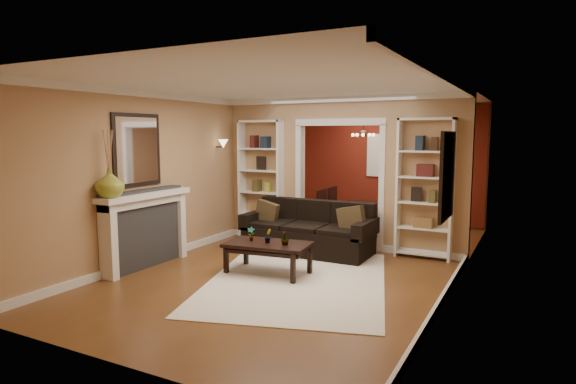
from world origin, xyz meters
The scene contains 30 objects.
floor centered at (0.00, 0.00, 0.00)m, with size 8.00×8.00×0.00m, color brown.
ceiling centered at (0.00, 0.00, 2.70)m, with size 8.00×8.00×0.00m, color white.
wall_back centered at (0.00, 4.00, 1.35)m, with size 8.00×8.00×0.00m, color tan.
wall_front centered at (0.00, -4.00, 1.35)m, with size 8.00×8.00×0.00m, color tan.
wall_left centered at (-2.25, 0.00, 1.35)m, with size 8.00×8.00×0.00m, color tan.
wall_right centered at (2.25, 0.00, 1.35)m, with size 8.00×8.00×0.00m, color tan.
partition_wall centered at (0.00, 1.20, 1.35)m, with size 4.50×0.15×2.70m, color tan.
red_back_panel centered at (0.00, 3.97, 1.32)m, with size 4.44×0.04×2.64m, color maroon.
dining_window centered at (0.00, 3.93, 1.55)m, with size 0.78×0.03×0.98m, color #8CA5CC.
area_rug centered at (0.26, -1.06, 0.01)m, with size 2.39×3.35×0.01m, color white.
sofa centered at (-0.28, 0.45, 0.44)m, with size 2.25×0.97×0.88m, color black.
pillow_left centered at (-1.08, 0.43, 0.64)m, with size 0.41×0.12×0.41m, color brown.
pillow_right centered at (0.52, 0.43, 0.66)m, with size 0.45×0.13×0.45m, color brown.
coffee_table centered at (-0.27, -0.95, 0.23)m, with size 1.22×0.66×0.46m, color black.
plant_left centered at (-0.56, -0.95, 0.57)m, with size 0.11×0.07×0.21m, color #336626.
plant_center centered at (-0.27, -0.95, 0.57)m, with size 0.11×0.09×0.20m, color #336626.
plant_right centered at (0.02, -0.95, 0.57)m, with size 0.11×0.11×0.20m, color #336626.
bookshelf_left centered at (-1.55, 1.03, 1.15)m, with size 0.90×0.30×2.30m, color white.
bookshelf_right centered at (1.55, 1.03, 1.15)m, with size 0.90×0.30×2.30m, color white.
fireplace centered at (-2.09, -1.50, 0.58)m, with size 0.32×1.70×1.16m, color white.
vase centered at (-2.09, -2.17, 1.36)m, with size 0.39×0.39×0.41m, color #95A033.
mirror centered at (-2.23, -1.50, 1.80)m, with size 0.03×0.95×1.10m, color silver.
wall_sconce centered at (-2.15, 0.55, 1.83)m, with size 0.18×0.18×0.22m, color #FFE0A5.
framed_art centered at (2.21, -1.00, 1.55)m, with size 0.04×0.85×1.05m, color black.
dining_table centered at (-0.08, 2.70, 0.27)m, with size 0.87×1.56×0.55m, color black.
dining_chair_nw centered at (-0.63, 2.40, 0.45)m, with size 0.44×0.44×0.90m, color black.
dining_chair_ne centered at (0.47, 2.40, 0.40)m, with size 0.39×0.39×0.80m, color black.
dining_chair_sw centered at (-0.63, 3.00, 0.45)m, with size 0.45×0.45×0.90m, color black.
dining_chair_se centered at (0.47, 3.00, 0.40)m, with size 0.40×0.40×0.80m, color black.
chandelier centered at (0.00, 2.70, 2.02)m, with size 0.50×0.50×0.30m, color #382519.
Camera 1 is at (3.17, -6.91, 2.04)m, focal length 30.00 mm.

